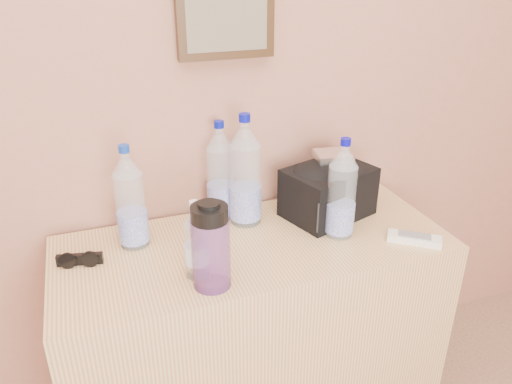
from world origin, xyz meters
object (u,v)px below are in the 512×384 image
pet_large_a (130,202)px  nalgene_bottle (211,246)px  pet_large_d (341,194)px  pet_small (196,244)px  pet_large_b (221,176)px  ac_remote (414,239)px  dresser (254,337)px  pet_large_c (245,176)px  foil_packet (333,156)px  sunglasses (80,259)px  toiletry_bag (328,189)px

pet_large_a → nalgene_bottle: (0.17, -0.28, -0.02)m
pet_large_d → nalgene_bottle: size_ratio=1.30×
pet_small → pet_large_d: bearing=8.0°
pet_large_b → ac_remote: bearing=-35.8°
pet_large_a → pet_small: bearing=-57.6°
dresser → pet_large_d: (0.27, -0.04, 0.52)m
dresser → pet_large_d: pet_large_d is taller
pet_large_c → foil_packet: 0.30m
pet_large_b → sunglasses: pet_large_b is taller
ac_remote → toiletry_bag: (-0.17, 0.26, 0.08)m
pet_large_a → pet_large_c: bearing=3.4°
dresser → pet_large_d: bearing=-9.3°
foil_packet → pet_large_d: bearing=-107.7°
nalgene_bottle → pet_small: bearing=113.4°
pet_large_c → ac_remote: size_ratio=2.30×
pet_large_a → foil_packet: 0.67m
dresser → pet_large_c: size_ratio=3.27×
pet_large_a → sunglasses: bearing=-159.6°
ac_remote → foil_packet: (-0.15, 0.28, 0.19)m
nalgene_bottle → dresser: bearing=43.2°
pet_large_b → pet_small: 0.35m
nalgene_bottle → pet_large_c: bearing=57.0°
dresser → toiletry_bag: bearing=16.7°
pet_large_c → foil_packet: size_ratio=3.18×
pet_large_a → nalgene_bottle: size_ratio=1.30×
pet_large_b → pet_large_d: bearing=-38.1°
dresser → nalgene_bottle: nalgene_bottle is taller
pet_small → pet_large_a: bearing=122.4°
pet_large_a → ac_remote: (0.82, -0.28, -0.13)m
pet_large_b → sunglasses: 0.51m
pet_large_c → sunglasses: 0.56m
pet_large_d → nalgene_bottle: pet_large_d is taller
pet_large_c → ac_remote: bearing=-34.1°
pet_large_d → pet_large_c: bearing=144.2°
pet_large_a → pet_large_b: bearing=16.0°
dresser → pet_large_c: bearing=82.3°
nalgene_bottle → ac_remote: bearing=0.1°
sunglasses → pet_large_d: bearing=5.0°
dresser → sunglasses: (-0.51, 0.05, 0.40)m
pet_large_a → toiletry_bag: 0.65m
dresser → nalgene_bottle: 0.56m
pet_large_d → foil_packet: (0.05, 0.16, 0.06)m
pet_large_c → pet_large_d: size_ratio=1.15×
dresser → pet_large_b: (-0.04, 0.20, 0.53)m
ac_remote → foil_packet: bearing=154.8°
pet_small → nalgene_bottle: (0.03, -0.06, 0.02)m
pet_large_b → foil_packet: size_ratio=2.88×
dresser → pet_small: size_ratio=5.31×
pet_large_c → toiletry_bag: size_ratio=1.33×
pet_large_a → pet_large_b: 0.32m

